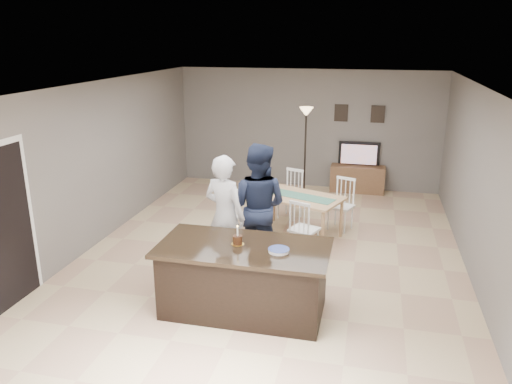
% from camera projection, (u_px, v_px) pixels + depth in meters
% --- Properties ---
extents(floor, '(8.00, 8.00, 0.00)m').
position_uv_depth(floor, '(272.00, 253.00, 8.15)').
color(floor, tan).
rests_on(floor, ground).
extents(room_shell, '(8.00, 8.00, 8.00)m').
position_uv_depth(room_shell, '(273.00, 153.00, 7.65)').
color(room_shell, slate).
rests_on(room_shell, floor).
extents(kitchen_island, '(2.15, 1.10, 0.90)m').
position_uv_depth(kitchen_island, '(244.00, 278.00, 6.34)').
color(kitchen_island, black).
rests_on(kitchen_island, floor).
extents(tv_console, '(1.20, 0.40, 0.60)m').
position_uv_depth(tv_console, '(357.00, 179.00, 11.29)').
color(tv_console, brown).
rests_on(tv_console, floor).
extents(television, '(0.91, 0.12, 0.53)m').
position_uv_depth(television, '(359.00, 154.00, 11.19)').
color(television, black).
rests_on(television, tv_console).
extents(tv_screen_glow, '(0.78, 0.00, 0.78)m').
position_uv_depth(tv_screen_glow, '(359.00, 154.00, 11.11)').
color(tv_screen_glow, orange).
rests_on(tv_screen_glow, tv_console).
extents(picture_frames, '(1.10, 0.02, 0.38)m').
position_uv_depth(picture_frames, '(359.00, 114.00, 11.06)').
color(picture_frames, black).
rests_on(picture_frames, room_shell).
extents(doorway, '(0.00, 2.10, 2.65)m').
position_uv_depth(doorway, '(5.00, 213.00, 6.29)').
color(doorway, black).
rests_on(doorway, floor).
extents(woman, '(0.77, 0.63, 1.82)m').
position_uv_depth(woman, '(225.00, 216.00, 7.21)').
color(woman, silver).
rests_on(woman, floor).
extents(man, '(1.01, 0.83, 1.92)m').
position_uv_depth(man, '(257.00, 206.00, 7.47)').
color(man, '#181F36').
rests_on(man, floor).
extents(birthday_cake, '(0.16, 0.16, 0.25)m').
position_uv_depth(birthday_cake, '(238.00, 240.00, 6.24)').
color(birthday_cake, gold).
rests_on(birthday_cake, kitchen_island).
extents(plate_stack, '(0.26, 0.26, 0.04)m').
position_uv_depth(plate_stack, '(279.00, 250.00, 6.03)').
color(plate_stack, white).
rests_on(plate_stack, kitchen_island).
extents(dining_table, '(2.01, 2.16, 0.95)m').
position_uv_depth(dining_table, '(297.00, 202.00, 8.75)').
color(dining_table, tan).
rests_on(dining_table, floor).
extents(floor_lamp, '(0.30, 0.30, 1.98)m').
position_uv_depth(floor_lamp, '(306.00, 128.00, 10.53)').
color(floor_lamp, black).
rests_on(floor_lamp, floor).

